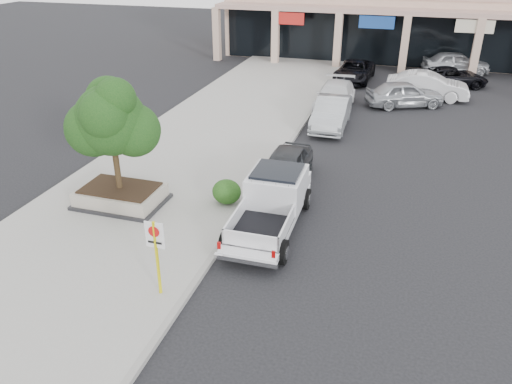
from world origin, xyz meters
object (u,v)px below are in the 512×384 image
Objects in this scene: lot_car_e at (456,63)px; curb_car_a at (285,167)px; curb_car_d at (354,71)px; pickup_truck at (270,206)px; planter at (121,195)px; lot_car_a at (405,94)px; lot_car_b at (427,86)px; lot_car_d at (451,77)px; curb_car_c at (335,96)px; planter_tree at (116,120)px; no_parking_sign at (156,248)px; curb_car_b at (331,113)px.

curb_car_a is at bearing 147.80° from lot_car_e.
curb_car_d is at bearing 89.70° from curb_car_a.
pickup_truck reaches higher than curb_car_d.
lot_car_a is at bearing 59.48° from planter.
lot_car_d is (1.59, 3.51, -0.16)m from lot_car_b.
lot_car_a reaches higher than curb_car_d.
curb_car_a is 17.88m from curb_car_d.
curb_car_c is at bearing 118.90° from lot_car_d.
pickup_truck is at bearing -0.49° from planter_tree.
curb_car_c is at bearing 68.76° from planter.
lot_car_b is at bearing 59.46° from planter.
curb_car_d is (0.20, 21.60, -0.20)m from pickup_truck.
lot_car_b is at bearing 72.87° from no_parking_sign.
no_parking_sign is 24.03m from lot_car_b.
no_parking_sign is at bearing -99.01° from curb_car_b.
curb_car_b is (2.18, 15.75, -0.84)m from no_parking_sign.
curb_car_b reaches higher than lot_car_a.
lot_car_b is (10.80, 18.38, -2.59)m from planter_tree.
curb_car_b reaches higher than lot_car_d.
lot_car_b is at bearing -28.92° from curb_car_d.
planter_tree is at bearing 149.30° from lot_car_b.
planter is at bearing -179.78° from pickup_truck.
lot_car_b reaches higher than curb_car_a.
curb_car_b is (0.67, 7.50, 0.07)m from curb_car_a.
planter_tree reaches higher than lot_car_b.
curb_car_a is at bearing 35.51° from planter.
planter_tree is 6.95m from curb_car_a.
planter_tree is 0.80× the size of lot_car_b.
lot_car_d is (7.15, 18.21, -0.05)m from curb_car_a.
pickup_truck is 14.55m from curb_car_c.
lot_car_e is (7.28, 11.44, 0.06)m from curb_car_c.
no_parking_sign is at bearing -50.80° from planter_tree.
lot_car_e reaches higher than curb_car_b.
lot_car_b reaches higher than curb_car_b.
lot_car_b is at bearing 54.68° from curb_car_b.
planter is 0.67× the size of curb_car_b.
planter_tree is 15.76m from curb_car_c.
lot_car_d is at bearing 70.18° from curb_car_a.
lot_car_e is (9.12, 30.51, -0.81)m from no_parking_sign.
lot_car_a is at bearing 134.77° from lot_car_d.
lot_car_a is at bearing 72.80° from curb_car_a.
curb_car_d is at bearing 108.74° from lot_car_e.
lot_car_e reaches higher than lot_car_d.
curb_car_a is 10.83m from curb_car_c.
planter_tree is 18.95m from lot_car_a.
curb_car_a is at bearing 95.18° from pickup_truck.
curb_car_a is at bearing -96.22° from curb_car_b.
planter_tree reaches higher than pickup_truck.
pickup_truck is 19.14m from lot_car_b.
lot_car_b is at bearing 73.50° from pickup_truck.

